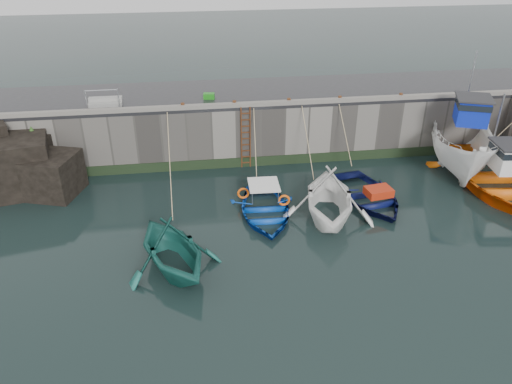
{
  "coord_description": "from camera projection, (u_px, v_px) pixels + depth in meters",
  "views": [
    {
      "loc": [
        -4.73,
        -13.04,
        11.17
      ],
      "look_at": [
        -2.18,
        5.0,
        1.2
      ],
      "focal_mm": 35.0,
      "sensor_mm": 36.0,
      "label": 1
    }
  ],
  "objects": [
    {
      "name": "fish_crate",
      "position": [
        209.0,
        96.0,
        25.31
      ],
      "size": [
        0.6,
        0.42,
        0.28
      ],
      "primitive_type": "cube",
      "rotation": [
        0.0,
        0.0,
        -0.13
      ],
      "color": "#1A7B16",
      "rests_on": "road_back"
    },
    {
      "name": "boat_near_white_rope",
      "position": [
        174.0,
        197.0,
        22.82
      ],
      "size": [
        0.04,
        6.19,
        3.1
      ],
      "primitive_type": null,
      "color": "tan",
      "rests_on": "ground"
    },
    {
      "name": "boat_near_blacktrim_rope",
      "position": [
        306.0,
        175.0,
        24.78
      ],
      "size": [
        0.04,
        3.93,
        3.1
      ],
      "primitive_type": null,
      "color": "tan",
      "rests_on": "ground"
    },
    {
      "name": "bollard_c",
      "position": [
        289.0,
        101.0,
        24.61
      ],
      "size": [
        0.18,
        0.18,
        0.28
      ],
      "primitive_type": "cylinder",
      "color": "#3F1E0F",
      "rests_on": "road_back"
    },
    {
      "name": "boat_near_blue_rope",
      "position": [
        253.0,
        176.0,
        24.7
      ],
      "size": [
        0.04,
        3.54,
        3.1
      ],
      "primitive_type": null,
      "color": "tan",
      "rests_on": "ground"
    },
    {
      "name": "quay_back",
      "position": [
        276.0,
        120.0,
        27.41
      ],
      "size": [
        30.0,
        5.0,
        3.0
      ],
      "primitive_type": "cube",
      "color": "slate",
      "rests_on": "ground"
    },
    {
      "name": "bollard_d",
      "position": [
        340.0,
        99.0,
        24.93
      ],
      "size": [
        0.18,
        0.18,
        0.28
      ],
      "primitive_type": "cylinder",
      "color": "#3F1E0F",
      "rests_on": "road_back"
    },
    {
      "name": "boat_near_blacktrim",
      "position": [
        327.0,
        217.0,
        21.33
      ],
      "size": [
        5.08,
        5.59,
        2.55
      ],
      "primitive_type": "imported",
      "rotation": [
        0.0,
        0.0,
        -0.21
      ],
      "color": "white",
      "rests_on": "ground"
    },
    {
      "name": "boat_far_orange",
      "position": [
        498.0,
        177.0,
        23.47
      ],
      "size": [
        6.22,
        8.06,
        4.54
      ],
      "rotation": [
        0.0,
        0.0,
        -0.13
      ],
      "color": "orange",
      "rests_on": "ground"
    },
    {
      "name": "kerb_back",
      "position": [
        285.0,
        103.0,
        24.52
      ],
      "size": [
        30.0,
        0.3,
        0.2
      ],
      "primitive_type": "cube",
      "color": "slate",
      "rests_on": "road_back"
    },
    {
      "name": "boat_near_navy_rope",
      "position": [
        346.0,
        168.0,
        25.56
      ],
      "size": [
        0.04,
        3.15,
        3.1
      ],
      "primitive_type": null,
      "color": "tan",
      "rests_on": "ground"
    },
    {
      "name": "road_back",
      "position": [
        277.0,
        92.0,
        26.65
      ],
      "size": [
        30.0,
        5.0,
        0.16
      ],
      "primitive_type": "cube",
      "color": "black",
      "rests_on": "quay_back"
    },
    {
      "name": "boat_far_white",
      "position": [
        462.0,
        144.0,
        25.07
      ],
      "size": [
        5.47,
        8.16,
        5.95
      ],
      "rotation": [
        0.0,
        0.0,
        -0.37
      ],
      "color": "white",
      "rests_on": "ground"
    },
    {
      "name": "boat_near_navy",
      "position": [
        368.0,
        200.0,
        22.61
      ],
      "size": [
        3.98,
        5.1,
        0.96
      ],
      "primitive_type": "imported",
      "rotation": [
        0.0,
        0.0,
        0.15
      ],
      "color": "#0A1043",
      "rests_on": "ground"
    },
    {
      "name": "railing",
      "position": [
        105.0,
        102.0,
        24.35
      ],
      "size": [
        1.6,
        1.05,
        1.0
      ],
      "color": "#A5A8AD",
      "rests_on": "road_back"
    },
    {
      "name": "boat_near_blue",
      "position": [
        265.0,
        215.0,
        21.48
      ],
      "size": [
        3.33,
        4.55,
        0.92
      ],
      "primitive_type": "imported",
      "rotation": [
        0.0,
        0.0,
        -0.04
      ],
      "color": "#0B40AB",
      "rests_on": "ground"
    },
    {
      "name": "bollard_b",
      "position": [
        234.0,
        103.0,
        24.28
      ],
      "size": [
        0.18,
        0.18,
        0.28
      ],
      "primitive_type": "cylinder",
      "color": "#3F1E0F",
      "rests_on": "road_back"
    },
    {
      "name": "bollard_e",
      "position": [
        401.0,
        96.0,
        25.33
      ],
      "size": [
        0.18,
        0.18,
        0.28
      ],
      "primitive_type": "cylinder",
      "color": "#3F1E0F",
      "rests_on": "road_back"
    },
    {
      "name": "ladder",
      "position": [
        246.0,
        138.0,
        24.87
      ],
      "size": [
        0.51,
        0.08,
        3.2
      ],
      "color": "#3F1E0F",
      "rests_on": "ground"
    },
    {
      "name": "bollard_a",
      "position": [
        183.0,
        106.0,
        23.97
      ],
      "size": [
        0.18,
        0.18,
        0.28
      ],
      "primitive_type": "cylinder",
      "color": "#3F1E0F",
      "rests_on": "road_back"
    },
    {
      "name": "boat_near_white",
      "position": [
        173.0,
        268.0,
        18.21
      ],
      "size": [
        5.21,
        5.52,
        2.3
      ],
      "primitive_type": "imported",
      "rotation": [
        0.0,
        0.0,
        0.41
      ],
      "color": "#1B6056",
      "rests_on": "ground"
    },
    {
      "name": "rock_outcrop",
      "position": [
        13.0,
        164.0,
        22.99
      ],
      "size": [
        5.85,
        4.24,
        3.41
      ],
      "color": "black",
      "rests_on": "ground"
    },
    {
      "name": "ground",
      "position": [
        338.0,
        287.0,
        17.27
      ],
      "size": [
        120.0,
        120.0,
        0.0
      ],
      "primitive_type": "plane",
      "color": "black",
      "rests_on": "ground"
    },
    {
      "name": "algae_back",
      "position": [
        284.0,
        160.0,
        25.8
      ],
      "size": [
        30.0,
        0.08,
        0.5
      ],
      "primitive_type": "cube",
      "color": "black",
      "rests_on": "ground"
    }
  ]
}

